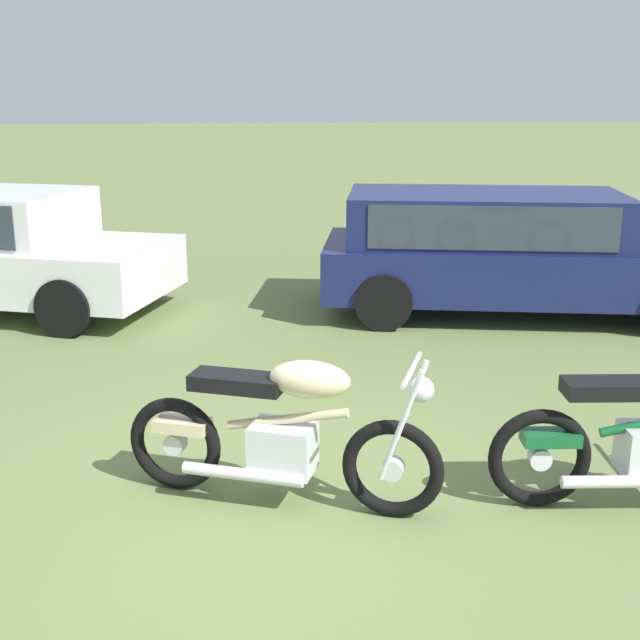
# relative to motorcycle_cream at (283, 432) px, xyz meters

# --- Properties ---
(ground_plane) EXTENTS (120.00, 120.00, 0.00)m
(ground_plane) POSITION_rel_motorcycle_cream_xyz_m (-0.10, -0.29, -0.49)
(ground_plane) COLOR olive
(motorcycle_cream) EXTENTS (2.03, 0.96, 1.02)m
(motorcycle_cream) POSITION_rel_motorcycle_cream_xyz_m (0.00, 0.00, 0.00)
(motorcycle_cream) COLOR black
(motorcycle_cream) RESTS_ON ground
(car_navy) EXTENTS (4.73, 2.51, 1.43)m
(car_navy) POSITION_rel_motorcycle_cream_xyz_m (2.66, 4.61, 0.35)
(car_navy) COLOR #161E4C
(car_navy) RESTS_ON ground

